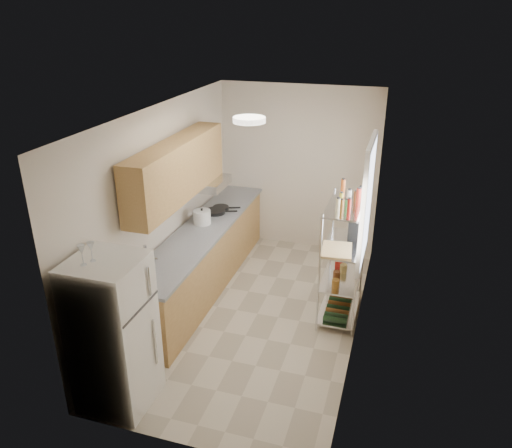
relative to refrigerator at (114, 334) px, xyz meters
The scene contains 16 objects.
room 2.10m from the refrigerator, 64.78° to the left, with size 2.52×4.42×2.62m.
counter_run 2.31m from the refrigerator, 91.22° to the left, with size 0.63×3.51×0.90m.
upper_cabinets 2.21m from the refrigerator, 95.43° to the left, with size 0.33×2.20×0.72m, color tan.
range_hood 2.82m from the refrigerator, 92.71° to the left, with size 0.50×0.60×0.12m, color #B7BABC.
window 3.13m from the refrigerator, 46.37° to the left, with size 0.06×1.00×1.46m, color white.
bakers_rack 2.87m from the refrigerator, 48.81° to the left, with size 0.45×0.90×1.73m.
ceiling_dome 2.51m from the refrigerator, 60.65° to the left, with size 0.34×0.34×0.06m, color white.
refrigerator is the anchor object (origin of this frame).
wine_glass_a 0.90m from the refrigerator, 132.14° to the right, with size 0.07×0.07×0.19m, color silver, non-canonical shape.
wine_glass_b 0.89m from the refrigerator, 154.35° to the right, with size 0.07×0.07×0.18m, color silver, non-canonical shape.
rice_cooker 2.45m from the refrigerator, 92.42° to the left, with size 0.24×0.24×0.19m, color white.
frying_pan_large 2.85m from the refrigerator, 91.37° to the left, with size 0.29×0.29×0.05m, color black.
frying_pan_small 3.00m from the refrigerator, 90.80° to the left, with size 0.24×0.24×0.05m, color black.
cutting_board 2.65m from the refrigerator, 46.38° to the left, with size 0.34×0.44×0.03m, color tan.
espresso_machine 3.11m from the refrigerator, 50.22° to the left, with size 0.16×0.25×0.29m, color black.
storage_bag 3.05m from the refrigerator, 53.53° to the left, with size 0.11×0.15×0.17m, color #AD1E15.
Camera 1 is at (1.57, -5.20, 3.65)m, focal length 35.00 mm.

